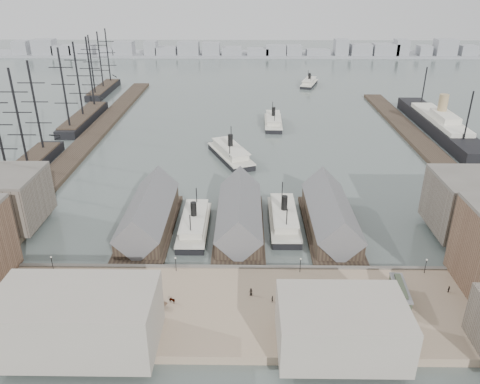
{
  "coord_description": "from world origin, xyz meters",
  "views": [
    {
      "loc": [
        1.75,
        -101.5,
        67.37
      ],
      "look_at": [
        0.0,
        30.0,
        6.0
      ],
      "focal_mm": 35.0,
      "sensor_mm": 36.0,
      "label": 1
    }
  ],
  "objects_px": {
    "tram": "(400,294)",
    "horse_cart_left": "(67,291)",
    "horse_cart_right": "(338,312)",
    "horse_cart_center": "(168,302)",
    "ocean_steamer": "(439,124)",
    "ferry_docked_west": "(194,224)"
  },
  "relations": [
    {
      "from": "ferry_docked_west",
      "to": "ocean_steamer",
      "type": "bearing_deg",
      "value": 41.88
    },
    {
      "from": "horse_cart_center",
      "to": "horse_cart_right",
      "type": "xyz_separation_m",
      "value": [
        36.25,
        -3.05,
        -0.0
      ]
    },
    {
      "from": "ocean_steamer",
      "to": "horse_cart_left",
      "type": "bearing_deg",
      "value": -135.76
    },
    {
      "from": "ocean_steamer",
      "to": "horse_cart_right",
      "type": "height_order",
      "value": "ocean_steamer"
    },
    {
      "from": "tram",
      "to": "horse_cart_center",
      "type": "distance_m",
      "value": 50.52
    },
    {
      "from": "horse_cart_left",
      "to": "ferry_docked_west",
      "type": "bearing_deg",
      "value": 4.95
    },
    {
      "from": "ocean_steamer",
      "to": "tram",
      "type": "bearing_deg",
      "value": -113.71
    },
    {
      "from": "tram",
      "to": "horse_cart_left",
      "type": "xyz_separation_m",
      "value": [
        -73.85,
        1.71,
        -1.21
      ]
    },
    {
      "from": "tram",
      "to": "horse_cart_right",
      "type": "height_order",
      "value": "tram"
    },
    {
      "from": "ferry_docked_west",
      "to": "tram",
      "type": "xyz_separation_m",
      "value": [
        48.51,
        -34.49,
        1.77
      ]
    },
    {
      "from": "horse_cart_left",
      "to": "tram",
      "type": "bearing_deg",
      "value": -48.67
    },
    {
      "from": "horse_cart_right",
      "to": "tram",
      "type": "bearing_deg",
      "value": -58.5
    },
    {
      "from": "horse_cart_center",
      "to": "horse_cart_left",
      "type": "bearing_deg",
      "value": 110.97
    },
    {
      "from": "ocean_steamer",
      "to": "tram",
      "type": "relative_size",
      "value": 7.96
    },
    {
      "from": "ferry_docked_west",
      "to": "horse_cart_left",
      "type": "xyz_separation_m",
      "value": [
        -25.34,
        -32.78,
        0.56
      ]
    },
    {
      "from": "ocean_steamer",
      "to": "horse_cart_center",
      "type": "relative_size",
      "value": 18.81
    },
    {
      "from": "horse_cart_right",
      "to": "horse_cart_left",
      "type": "bearing_deg",
      "value": 97.32
    },
    {
      "from": "horse_cart_left",
      "to": "horse_cart_right",
      "type": "xyz_separation_m",
      "value": [
        59.62,
        -6.36,
        -0.02
      ]
    },
    {
      "from": "horse_cart_center",
      "to": "horse_cart_right",
      "type": "relative_size",
      "value": 1.0
    },
    {
      "from": "tram",
      "to": "horse_cart_center",
      "type": "relative_size",
      "value": 2.36
    },
    {
      "from": "tram",
      "to": "horse_cart_center",
      "type": "height_order",
      "value": "tram"
    },
    {
      "from": "ferry_docked_west",
      "to": "ocean_steamer",
      "type": "height_order",
      "value": "ocean_steamer"
    }
  ]
}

